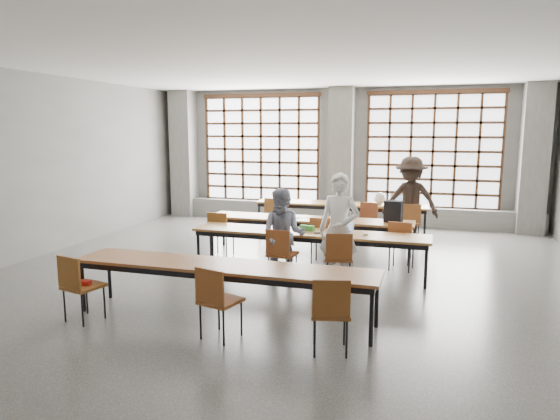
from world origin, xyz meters
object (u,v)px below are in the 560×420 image
object	(u,v)px
chair_mid_right	(401,241)
chair_near_mid	(216,296)
mouse	(365,234)
desk_row_b	(309,222)
chair_back_mid	(371,217)
student_male	(339,230)
chair_mid_left	(220,229)
student_back	(410,200)
backpack	(393,212)
student_female	(284,235)
chair_front_left	(281,250)
chair_near_left	(78,281)
laptop_back	(399,202)
plastic_bag	(380,198)
chair_mid_centre	(322,236)
chair_front_right	(338,254)
desk_row_d	(223,269)
chair_back_right	(410,219)
desk_row_c	(309,235)
chair_near_right	(331,307)
red_pouch	(83,283)
green_box	(307,228)
desk_row_a	(340,206)
phone	(318,233)
laptop_front	(342,229)
chair_back_left	(275,213)

from	to	relation	value
chair_mid_right	chair_near_mid	world-z (taller)	same
mouse	desk_row_b	bearing A→B (deg)	134.52
chair_back_mid	student_male	world-z (taller)	student_male
chair_mid_left	student_back	world-z (taller)	student_back
mouse	backpack	bearing A→B (deg)	75.22
student_female	chair_front_left	bearing A→B (deg)	-96.34
chair_near_left	laptop_back	distance (m)	7.43
student_male	plastic_bag	world-z (taller)	student_male
chair_mid_centre	mouse	world-z (taller)	chair_mid_centre
chair_front_right	plastic_bag	distance (m)	4.14
desk_row_b	student_male	bearing A→B (deg)	-62.79
desk_row_d	plastic_bag	xyz separation A→B (m)	(1.41, 5.83, 0.21)
chair_back_right	desk_row_c	bearing A→B (deg)	-118.95
mouse	backpack	size ratio (longest dim) A/B	0.24
chair_front_left	chair_near_left	bearing A→B (deg)	-130.20
chair_near_right	chair_mid_centre	bearing A→B (deg)	103.43
chair_near_left	red_pouch	world-z (taller)	chair_near_left
chair_back_right	student_back	world-z (taller)	student_back
backpack	chair_front_right	bearing A→B (deg)	-98.32
chair_mid_right	desk_row_d	bearing A→B (deg)	-124.71
green_box	student_back	bearing A→B (deg)	60.94
desk_row_a	chair_mid_left	distance (m)	3.37
chair_back_right	chair_front_left	distance (m)	3.91
chair_near_mid	student_male	size ratio (longest dim) A/B	0.50
desk_row_a	chair_back_right	bearing A→B (deg)	-21.22
student_female	student_back	world-z (taller)	student_back
chair_mid_left	mouse	bearing A→B (deg)	-12.71
chair_back_mid	chair_front_right	size ratio (longest dim) A/B	1.00
phone	red_pouch	xyz separation A→B (m)	(-2.45, -2.79, -0.24)
chair_front_right	laptop_back	bearing A→B (deg)	81.11
desk_row_d	chair_back_mid	bearing A→B (deg)	75.99
chair_mid_left	backpack	size ratio (longest dim) A/B	2.20
desk_row_b	plastic_bag	size ratio (longest dim) A/B	13.99
green_box	phone	xyz separation A→B (m)	(0.23, -0.18, -0.04)
student_male	laptop_front	xyz separation A→B (m)	(-0.05, 0.61, -0.10)
desk_row_d	student_female	bearing A→B (deg)	81.78
chair_mid_right	chair_front_left	bearing A→B (deg)	-145.10
chair_front_left	chair_near_right	bearing A→B (deg)	-61.64
chair_mid_left	mouse	xyz separation A→B (m)	(2.85, -0.64, 0.21)
chair_front_left	student_female	size ratio (longest dim) A/B	0.58
chair_back_mid	chair_front_right	world-z (taller)	same
desk_row_c	plastic_bag	bearing A→B (deg)	76.47
student_female	chair_near_mid	bearing A→B (deg)	-94.34
chair_mid_right	student_back	bearing A→B (deg)	88.69
student_female	mouse	size ratio (longest dim) A/B	15.41
chair_mid_centre	mouse	xyz separation A→B (m)	(0.85, -0.64, 0.21)
desk_row_a	chair_near_right	world-z (taller)	chair_near_right
student_back	plastic_bag	xyz separation A→B (m)	(-0.70, 0.55, -0.06)
chair_back_left	red_pouch	world-z (taller)	chair_back_left
chair_back_left	phone	world-z (taller)	chair_back_left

